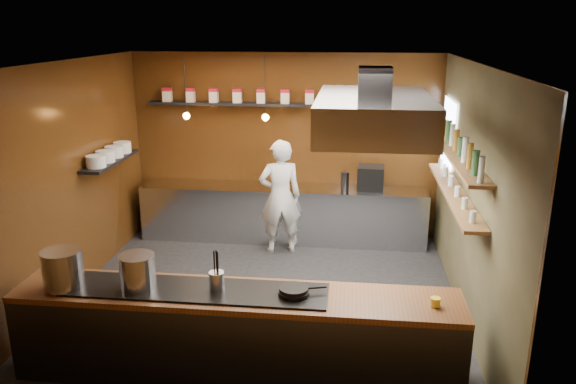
# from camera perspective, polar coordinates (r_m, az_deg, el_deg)

# --- Properties ---
(floor) EXTENTS (5.00, 5.00, 0.00)m
(floor) POSITION_cam_1_polar(r_m,az_deg,el_deg) (7.39, -2.60, -10.94)
(floor) COLOR black
(floor) RESTS_ON ground
(back_wall) EXTENTS (5.00, 0.00, 5.00)m
(back_wall) POSITION_cam_1_polar(r_m,az_deg,el_deg) (9.22, -0.27, 4.68)
(back_wall) COLOR black
(back_wall) RESTS_ON ground
(left_wall) EXTENTS (0.00, 5.00, 5.00)m
(left_wall) POSITION_cam_1_polar(r_m,az_deg,el_deg) (7.63, -21.64, 0.87)
(left_wall) COLOR black
(left_wall) RESTS_ON ground
(right_wall) EXTENTS (0.00, 5.00, 5.00)m
(right_wall) POSITION_cam_1_polar(r_m,az_deg,el_deg) (6.89, 18.22, -0.42)
(right_wall) COLOR #423F25
(right_wall) RESTS_ON ground
(ceiling) EXTENTS (5.00, 5.00, 0.00)m
(ceiling) POSITION_cam_1_polar(r_m,az_deg,el_deg) (6.56, -2.95, 12.94)
(ceiling) COLOR silver
(ceiling) RESTS_ON back_wall
(window_pane) EXTENTS (0.00, 1.00, 1.00)m
(window_pane) POSITION_cam_1_polar(r_m,az_deg,el_deg) (8.41, 15.94, 5.62)
(window_pane) COLOR white
(window_pane) RESTS_ON right_wall
(prep_counter) EXTENTS (4.60, 0.65, 0.90)m
(prep_counter) POSITION_cam_1_polar(r_m,az_deg,el_deg) (9.19, -0.50, -2.17)
(prep_counter) COLOR silver
(prep_counter) RESTS_ON floor
(pass_counter) EXTENTS (4.40, 0.72, 0.94)m
(pass_counter) POSITION_cam_1_polar(r_m,az_deg,el_deg) (5.80, -5.27, -14.16)
(pass_counter) COLOR #38383D
(pass_counter) RESTS_ON floor
(tin_shelf) EXTENTS (2.60, 0.26, 0.04)m
(tin_shelf) POSITION_cam_1_polar(r_m,az_deg,el_deg) (9.12, -6.07, 8.91)
(tin_shelf) COLOR black
(tin_shelf) RESTS_ON back_wall
(plate_shelf) EXTENTS (0.30, 1.40, 0.04)m
(plate_shelf) POSITION_cam_1_polar(r_m,az_deg,el_deg) (8.41, -17.59, 3.04)
(plate_shelf) COLOR black
(plate_shelf) RESTS_ON left_wall
(bottle_shelf_upper) EXTENTS (0.26, 2.80, 0.04)m
(bottle_shelf_upper) POSITION_cam_1_polar(r_m,az_deg,el_deg) (7.04, 16.80, 3.61)
(bottle_shelf_upper) COLOR brown
(bottle_shelf_upper) RESTS_ON right_wall
(bottle_shelf_lower) EXTENTS (0.26, 2.80, 0.04)m
(bottle_shelf_lower) POSITION_cam_1_polar(r_m,az_deg,el_deg) (7.15, 16.48, -0.05)
(bottle_shelf_lower) COLOR brown
(bottle_shelf_lower) RESTS_ON right_wall
(extractor_hood) EXTENTS (1.20, 2.00, 0.72)m
(extractor_hood) POSITION_cam_1_polar(r_m,az_deg,el_deg) (6.13, 8.68, 7.84)
(extractor_hood) COLOR #38383D
(extractor_hood) RESTS_ON ceiling
(pendant_left) EXTENTS (0.10, 0.10, 0.95)m
(pendant_left) POSITION_cam_1_polar(r_m,az_deg,el_deg) (8.62, -10.29, 7.95)
(pendant_left) COLOR black
(pendant_left) RESTS_ON ceiling
(pendant_right) EXTENTS (0.10, 0.10, 0.95)m
(pendant_right) POSITION_cam_1_polar(r_m,az_deg,el_deg) (8.35, -2.31, 7.93)
(pendant_right) COLOR black
(pendant_right) RESTS_ON ceiling
(storage_tins) EXTENTS (2.43, 0.13, 0.22)m
(storage_tins) POSITION_cam_1_polar(r_m,az_deg,el_deg) (9.07, -5.16, 9.73)
(storage_tins) COLOR beige
(storage_tins) RESTS_ON tin_shelf
(plate_stacks) EXTENTS (0.26, 1.16, 0.16)m
(plate_stacks) POSITION_cam_1_polar(r_m,az_deg,el_deg) (8.39, -17.65, 3.70)
(plate_stacks) COLOR silver
(plate_stacks) RESTS_ON plate_shelf
(bottles) EXTENTS (0.06, 2.66, 0.24)m
(bottles) POSITION_cam_1_polar(r_m,az_deg,el_deg) (7.01, 16.89, 4.73)
(bottles) COLOR silver
(bottles) RESTS_ON bottle_shelf_upper
(wine_glasses) EXTENTS (0.07, 2.37, 0.13)m
(wine_glasses) POSITION_cam_1_polar(r_m,az_deg,el_deg) (7.13, 16.54, 0.60)
(wine_glasses) COLOR silver
(wine_glasses) RESTS_ON bottle_shelf_lower
(stockpot_large) EXTENTS (0.42, 0.42, 0.38)m
(stockpot_large) POSITION_cam_1_polar(r_m,az_deg,el_deg) (5.98, -21.92, -7.24)
(stockpot_large) COLOR #B2B5B9
(stockpot_large) RESTS_ON pass_counter
(stockpot_small) EXTENTS (0.42, 0.42, 0.33)m
(stockpot_small) POSITION_cam_1_polar(r_m,az_deg,el_deg) (5.76, -15.04, -7.74)
(stockpot_small) COLOR silver
(stockpot_small) RESTS_ON pass_counter
(utensil_crock) EXTENTS (0.17, 0.17, 0.19)m
(utensil_crock) POSITION_cam_1_polar(r_m,az_deg,el_deg) (5.56, -7.25, -8.97)
(utensil_crock) COLOR silver
(utensil_crock) RESTS_ON pass_counter
(frying_pan) EXTENTS (0.46, 0.30, 0.08)m
(frying_pan) POSITION_cam_1_polar(r_m,az_deg,el_deg) (5.46, 0.62, -10.03)
(frying_pan) COLOR black
(frying_pan) RESTS_ON pass_counter
(butter_jar) EXTENTS (0.12, 0.12, 0.08)m
(butter_jar) POSITION_cam_1_polar(r_m,az_deg,el_deg) (5.47, 14.75, -10.75)
(butter_jar) COLOR yellow
(butter_jar) RESTS_ON pass_counter
(espresso_machine) EXTENTS (0.42, 0.40, 0.40)m
(espresso_machine) POSITION_cam_1_polar(r_m,az_deg,el_deg) (8.87, 8.40, 1.34)
(espresso_machine) COLOR black
(espresso_machine) RESTS_ON prep_counter
(chef) EXTENTS (0.74, 0.59, 1.78)m
(chef) POSITION_cam_1_polar(r_m,az_deg,el_deg) (8.57, -0.81, -0.49)
(chef) COLOR silver
(chef) RESTS_ON floor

